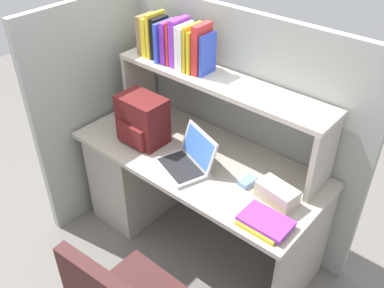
{
  "coord_description": "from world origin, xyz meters",
  "views": [
    {
      "loc": [
        1.34,
        -1.61,
        2.3
      ],
      "look_at": [
        0.0,
        -0.05,
        0.85
      ],
      "focal_mm": 39.85,
      "sensor_mm": 36.0,
      "label": 1
    }
  ],
  "objects_px": {
    "laptop": "(188,160)",
    "backpack": "(142,120)",
    "computer_mouse": "(248,182)",
    "tissue_box": "(277,194)",
    "paper_cup": "(120,111)"
  },
  "relations": [
    {
      "from": "laptop",
      "to": "backpack",
      "type": "xyz_separation_m",
      "value": [
        -0.4,
        0.02,
        0.1
      ]
    },
    {
      "from": "backpack",
      "to": "computer_mouse",
      "type": "relative_size",
      "value": 2.96
    },
    {
      "from": "laptop",
      "to": "computer_mouse",
      "type": "xyz_separation_m",
      "value": [
        0.36,
        0.1,
        -0.03
      ]
    },
    {
      "from": "computer_mouse",
      "to": "tissue_box",
      "type": "bearing_deg",
      "value": 3.84
    },
    {
      "from": "laptop",
      "to": "paper_cup",
      "type": "bearing_deg",
      "value": 170.78
    },
    {
      "from": "computer_mouse",
      "to": "paper_cup",
      "type": "bearing_deg",
      "value": -172.65
    },
    {
      "from": "paper_cup",
      "to": "laptop",
      "type": "bearing_deg",
      "value": -9.22
    },
    {
      "from": "paper_cup",
      "to": "tissue_box",
      "type": "height_order",
      "value": "tissue_box"
    },
    {
      "from": "computer_mouse",
      "to": "backpack",
      "type": "bearing_deg",
      "value": -165.98
    },
    {
      "from": "laptop",
      "to": "backpack",
      "type": "relative_size",
      "value": 1.23
    },
    {
      "from": "backpack",
      "to": "computer_mouse",
      "type": "distance_m",
      "value": 0.78
    },
    {
      "from": "computer_mouse",
      "to": "paper_cup",
      "type": "height_order",
      "value": "paper_cup"
    },
    {
      "from": "laptop",
      "to": "computer_mouse",
      "type": "distance_m",
      "value": 0.37
    },
    {
      "from": "tissue_box",
      "to": "paper_cup",
      "type": "bearing_deg",
      "value": -172.93
    },
    {
      "from": "paper_cup",
      "to": "backpack",
      "type": "bearing_deg",
      "value": -15.97
    }
  ]
}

